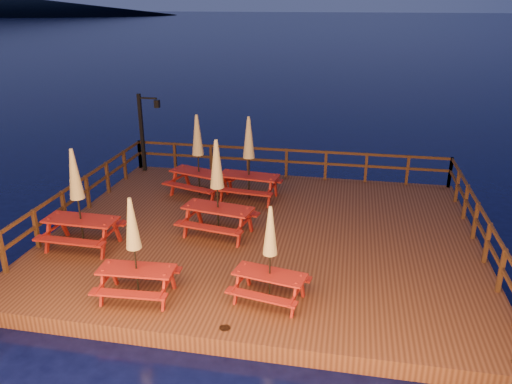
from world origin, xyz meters
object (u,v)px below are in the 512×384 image
Objects in this scene: picnic_table_0 at (270,253)px; picnic_table_1 at (249,157)px; lamp_post at (145,126)px; picnic_table_2 at (217,187)px.

picnic_table_1 is (-1.67, 5.85, 0.28)m from picnic_table_0.
lamp_post reaches higher than picnic_table_2.
picnic_table_0 is 0.81× the size of picnic_table_2.
picnic_table_1 reaches higher than picnic_table_0.
lamp_post is 1.32× the size of picnic_table_0.
picnic_table_2 is at bearing 134.28° from picnic_table_0.
lamp_post is 10.08m from picnic_table_0.
lamp_post is at bearing 160.55° from picnic_table_1.
picnic_table_1 is 2.85m from picnic_table_2.
picnic_table_0 is 6.09m from picnic_table_1.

